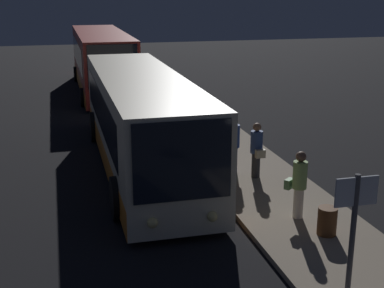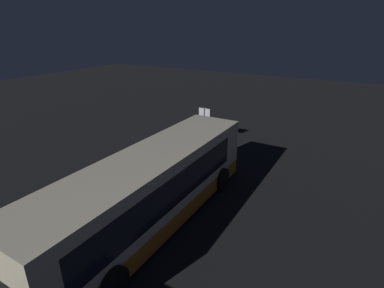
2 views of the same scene
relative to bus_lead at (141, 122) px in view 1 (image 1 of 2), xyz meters
The scene contains 10 objects.
ground 1.49m from the bus_lead, ahead, with size 80.00×80.00×0.00m, color black.
platform 3.37m from the bus_lead, 86.69° to the left, with size 20.00×2.91×0.14m.
bus_lead is the anchor object (origin of this frame).
bus_second 13.66m from the bus_lead, behind, with size 11.68×2.85×3.23m.
passenger_boarding 3.02m from the bus_lead, 57.61° to the left, with size 0.63×0.57×1.74m.
passenger_waiting 6.00m from the bus_lead, 29.94° to the left, with size 0.60×0.56×1.69m.
passenger_with_bags 3.79m from the bus_lead, 54.05° to the left, with size 0.54×0.38×1.65m.
suitcase 3.04m from the bus_lead, 45.19° to the left, with size 0.42×0.27×0.89m.
sign_post 9.01m from the bus_lead, 14.99° to the left, with size 0.10×0.79×2.38m.
trash_bin 7.08m from the bus_lead, 27.56° to the left, with size 0.44×0.44×0.65m.
Camera 1 is at (16.04, -2.48, 5.54)m, focal length 50.00 mm.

